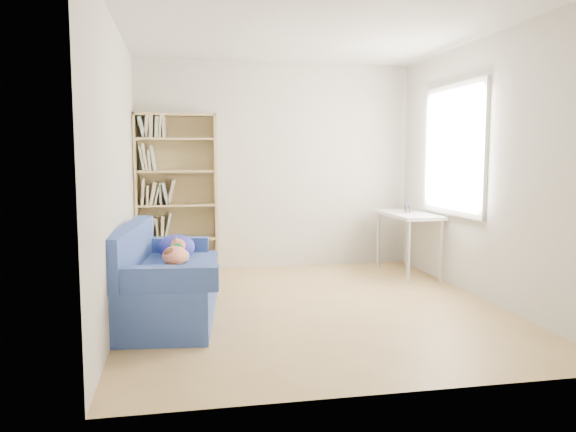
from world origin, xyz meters
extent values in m
plane|color=#AC874D|center=(0.00, 0.00, 0.00)|extent=(4.00, 4.00, 0.00)
cube|color=silver|center=(0.00, 2.00, 1.30)|extent=(3.50, 0.04, 2.60)
cube|color=silver|center=(0.00, -2.00, 1.30)|extent=(3.50, 0.04, 2.60)
cube|color=silver|center=(-1.75, 0.00, 1.30)|extent=(0.04, 4.00, 2.60)
cube|color=silver|center=(1.75, 0.00, 1.30)|extent=(0.04, 4.00, 2.60)
cube|color=white|center=(0.00, 0.00, 2.60)|extent=(3.50, 4.00, 0.04)
cube|color=white|center=(1.75, 0.60, 1.50)|extent=(0.01, 1.20, 1.30)
cube|color=navy|center=(-1.33, -0.08, 0.21)|extent=(0.97, 1.76, 0.42)
cube|color=navy|center=(-1.66, -0.08, 0.63)|extent=(0.33, 1.69, 0.41)
cube|color=navy|center=(-1.33, 0.68, 0.51)|extent=(0.80, 0.23, 0.19)
cube|color=navy|center=(-1.33, -0.85, 0.51)|extent=(0.80, 0.23, 0.19)
cube|color=navy|center=(-1.31, -0.08, 0.44)|extent=(0.94, 1.62, 0.05)
ellipsoid|color=#2D3293|center=(-1.26, 0.38, 0.55)|extent=(0.34, 0.38, 0.26)
ellipsoid|color=#C03815|center=(-1.27, -0.05, 0.55)|extent=(0.24, 0.42, 0.17)
ellipsoid|color=silver|center=(-1.21, 0.06, 0.53)|extent=(0.14, 0.18, 0.10)
ellipsoid|color=#3B1B10|center=(-1.30, -0.10, 0.59)|extent=(0.14, 0.21, 0.08)
sphere|color=#C03815|center=(-1.25, 0.24, 0.59)|extent=(0.15, 0.15, 0.15)
cone|color=#C03815|center=(-1.27, 0.28, 0.66)|extent=(0.06, 0.06, 0.07)
cone|color=#C03815|center=(-1.27, 0.21, 0.66)|extent=(0.06, 0.06, 0.07)
cylinder|color=green|center=(-1.25, 0.17, 0.57)|extent=(0.12, 0.04, 0.12)
cylinder|color=#3B1B10|center=(-1.29, -0.29, 0.51)|extent=(0.09, 0.17, 0.06)
cube|color=tan|center=(-1.72, 1.83, 0.97)|extent=(0.03, 0.30, 1.94)
cube|color=tan|center=(-0.79, 1.83, 0.97)|extent=(0.03, 0.30, 1.94)
cube|color=tan|center=(-1.25, 1.83, 1.92)|extent=(0.97, 0.30, 0.03)
cube|color=tan|center=(-1.25, 1.83, 0.01)|extent=(0.97, 0.30, 0.03)
cube|color=tan|center=(-1.25, 1.97, 0.97)|extent=(0.97, 0.02, 1.94)
cube|color=white|center=(1.48, 1.23, 0.73)|extent=(0.49, 1.07, 0.04)
cylinder|color=silver|center=(1.68, 1.71, 0.35)|extent=(0.04, 0.04, 0.71)
cylinder|color=silver|center=(1.68, 0.74, 0.35)|extent=(0.04, 0.04, 0.71)
cylinder|color=silver|center=(1.29, 1.71, 0.35)|extent=(0.04, 0.04, 0.71)
cylinder|color=silver|center=(1.29, 0.74, 0.35)|extent=(0.04, 0.04, 0.71)
cylinder|color=white|center=(1.47, 1.24, 0.79)|extent=(0.08, 0.08, 0.09)
camera|label=1|loc=(-1.22, -5.09, 1.44)|focal=35.00mm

